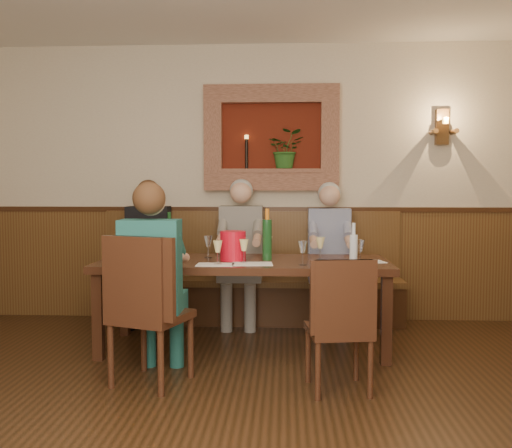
{
  "coord_description": "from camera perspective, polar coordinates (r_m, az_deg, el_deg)",
  "views": [
    {
      "loc": [
        0.35,
        -2.86,
        1.38
      ],
      "look_at": [
        0.1,
        1.9,
        1.05
      ],
      "focal_mm": 40.0,
      "sensor_mm": 36.0,
      "label": 1
    }
  ],
  "objects": [
    {
      "name": "tasting_sheet_c",
      "position": [
        4.75,
        11.22,
        -3.73
      ],
      "size": [
        0.29,
        0.23,
        0.0
      ],
      "primitive_type": "cube",
      "rotation": [
        0.0,
        0.0,
        0.22
      ],
      "color": "white",
      "rests_on": "dining_table"
    },
    {
      "name": "chair_near_left",
      "position": [
        4.08,
        -10.57,
        -11.4
      ],
      "size": [
        0.59,
        0.59,
        1.04
      ],
      "rotation": [
        0.0,
        0.0,
        -0.34
      ],
      "color": "black",
      "rests_on": "ground"
    },
    {
      "name": "wine_glass_7",
      "position": [
        4.6,
        -1.22,
        -2.71
      ],
      "size": [
        0.08,
        0.08,
        0.19
      ],
      "primitive_type": null,
      "color": "#FEEB98",
      "rests_on": "dining_table"
    },
    {
      "name": "room_shell",
      "position": [
        2.92,
        -4.0,
        13.95
      ],
      "size": [
        6.04,
        6.04,
        2.82
      ],
      "color": "beige",
      "rests_on": "ground"
    },
    {
      "name": "wine_glass_2",
      "position": [
        4.51,
        -3.85,
        -2.85
      ],
      "size": [
        0.08,
        0.08,
        0.19
      ],
      "primitive_type": null,
      "color": "#FEEB98",
      "rests_on": "dining_table"
    },
    {
      "name": "tasting_sheet_a",
      "position": [
        4.74,
        -10.5,
        -3.72
      ],
      "size": [
        0.31,
        0.24,
        0.0
      ],
      "primitive_type": "cube",
      "rotation": [
        0.0,
        0.0,
        0.1
      ],
      "color": "white",
      "rests_on": "dining_table"
    },
    {
      "name": "dining_table",
      "position": [
        4.77,
        -1.23,
        -4.53
      ],
      "size": [
        2.4,
        0.9,
        0.75
      ],
      "color": "black",
      "rests_on": "ground"
    },
    {
      "name": "person_chair_front",
      "position": [
        4.12,
        -10.19,
        -7.35
      ],
      "size": [
        0.41,
        0.5,
        1.4
      ],
      "color": "#163D4F",
      "rests_on": "ground"
    },
    {
      "name": "person_bench_mid",
      "position": [
        5.62,
        -1.55,
        -4.07
      ],
      "size": [
        0.42,
        0.52,
        1.44
      ],
      "color": "#55504E",
      "rests_on": "ground"
    },
    {
      "name": "wine_glass_5",
      "position": [
        4.78,
        -13.41,
        -2.56
      ],
      "size": [
        0.08,
        0.08,
        0.19
      ],
      "primitive_type": null,
      "color": "#FEEB98",
      "rests_on": "dining_table"
    },
    {
      "name": "wine_glass_4",
      "position": [
        4.68,
        -8.87,
        -2.65
      ],
      "size": [
        0.08,
        0.08,
        0.19
      ],
      "primitive_type": null,
      "color": "#FEEB98",
      "rests_on": "dining_table"
    },
    {
      "name": "wine_glass_1",
      "position": [
        4.89,
        1.24,
        -2.31
      ],
      "size": [
        0.08,
        0.08,
        0.19
      ],
      "primitive_type": null,
      "color": "#FEEB98",
      "rests_on": "dining_table"
    },
    {
      "name": "wine_bottle_green_a",
      "position": [
        4.75,
        1.12,
        -1.48
      ],
      "size": [
        0.09,
        0.09,
        0.43
      ],
      "rotation": [
        0.0,
        0.0,
        -0.18
      ],
      "color": "#19471E",
      "rests_on": "dining_table"
    },
    {
      "name": "water_bottle",
      "position": [
        4.4,
        9.73,
        -2.55
      ],
      "size": [
        0.07,
        0.07,
        0.34
      ],
      "rotation": [
        0.0,
        0.0,
        0.21
      ],
      "color": "silver",
      "rests_on": "dining_table"
    },
    {
      "name": "bench",
      "position": [
        5.76,
        -0.54,
        -6.56
      ],
      "size": [
        3.0,
        0.45,
        1.11
      ],
      "color": "#381E0F",
      "rests_on": "ground"
    },
    {
      "name": "wine_bottle_green_b",
      "position": [
        5.01,
        -8.65,
        -1.46
      ],
      "size": [
        0.09,
        0.09,
        0.39
      ],
      "rotation": [
        0.0,
        0.0,
        0.23
      ],
      "color": "#19471E",
      "rests_on": "dining_table"
    },
    {
      "name": "wall_sconce",
      "position": [
        6.02,
        18.15,
        9.14
      ],
      "size": [
        0.25,
        0.2,
        0.35
      ],
      "color": "#4E2E16",
      "rests_on": "ground"
    },
    {
      "name": "wine_glass_8",
      "position": [
        4.81,
        6.44,
        -2.44
      ],
      "size": [
        0.08,
        0.08,
        0.19
      ],
      "primitive_type": null,
      "color": "#FEEB98",
      "rests_on": "dining_table"
    },
    {
      "name": "wine_glass_9",
      "position": [
        4.63,
        10.36,
        -2.74
      ],
      "size": [
        0.08,
        0.08,
        0.19
      ],
      "primitive_type": null,
      "color": "white",
      "rests_on": "dining_table"
    },
    {
      "name": "chair_near_right",
      "position": [
        3.93,
        8.28,
        -12.58
      ],
      "size": [
        0.45,
        0.45,
        0.91
      ],
      "rotation": [
        0.0,
        0.0,
        0.15
      ],
      "color": "black",
      "rests_on": "ground"
    },
    {
      "name": "wine_glass_3",
      "position": [
        4.93,
        -4.81,
        -2.27
      ],
      "size": [
        0.08,
        0.08,
        0.19
      ],
      "primitive_type": null,
      "color": "white",
      "rests_on": "dining_table"
    },
    {
      "name": "wall_niche",
      "position": [
        5.82,
        1.94,
        8.16
      ],
      "size": [
        1.36,
        0.3,
        1.06
      ],
      "color": "#58180C",
      "rests_on": "ground"
    },
    {
      "name": "person_bench_left",
      "position": [
        5.77,
        -10.87,
        -3.97
      ],
      "size": [
        0.42,
        0.52,
        1.43
      ],
      "color": "black",
      "rests_on": "ground"
    },
    {
      "name": "person_bench_right",
      "position": [
        5.62,
        7.36,
        -4.25
      ],
      "size": [
        0.41,
        0.5,
        1.4
      ],
      "color": "navy",
      "rests_on": "ground"
    },
    {
      "name": "tasting_sheet_b",
      "position": [
        4.54,
        -0.37,
        -4.0
      ],
      "size": [
        0.33,
        0.25,
        0.0
      ],
      "primitive_type": "cube",
      "rotation": [
        0.0,
        0.0,
        0.08
      ],
      "color": "white",
      "rests_on": "dining_table"
    },
    {
      "name": "tasting_sheet_d",
      "position": [
        4.51,
        -4.11,
        -4.07
      ],
      "size": [
        0.29,
        0.21,
        0.0
      ],
      "primitive_type": "cube",
      "rotation": [
        0.0,
        0.0,
        0.0
      ],
      "color": "white",
      "rests_on": "dining_table"
    },
    {
      "name": "wine_glass_0",
      "position": [
        4.49,
        4.69,
        -2.89
      ],
      "size": [
        0.08,
        0.08,
        0.19
      ],
      "primitive_type": null,
      "color": "white",
      "rests_on": "dining_table"
    },
    {
      "name": "wine_glass_6",
      "position": [
        4.92,
        -9.07,
        -2.33
      ],
      "size": [
        0.08,
        0.08,
        0.19
      ],
      "primitive_type": null,
      "color": "white",
      "rests_on": "dining_table"
    },
    {
      "name": "spittoon_bucket",
      "position": [
        4.75,
        -2.32,
        -2.19
      ],
      "size": [
        0.28,
        0.28,
        0.24
      ],
      "primitive_type": "cylinder",
      "rotation": [
        0.0,
        0.0,
        -0.42
      ],
      "color": "red",
      "rests_on": "dining_table"
    },
    {
      "name": "wainscoting",
      "position": [
        2.99,
        -3.88,
        -11.47
      ],
      "size": [
        6.02,
        6.02,
        1.15
      ],
      "color": "#4E2E16",
      "rests_on": "ground"
    }
  ]
}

